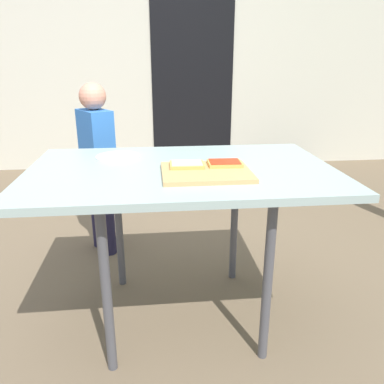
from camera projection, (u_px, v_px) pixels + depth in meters
ground_plane at (183, 314)px, 1.91m from camera, size 16.00×16.00×0.00m
house_wall_back at (160, 41)px, 4.17m from camera, size 8.00×0.20×2.76m
house_door at (193, 78)px, 4.23m from camera, size 0.90×0.02×2.00m
dining_table at (181, 181)px, 1.67m from camera, size 1.32×0.84×0.76m
cutting_board at (206, 172)px, 1.56m from camera, size 0.36×0.30×0.02m
pizza_slice_far_right at (225, 163)px, 1.62m from camera, size 0.14×0.11×0.02m
pizza_slice_far_left at (187, 165)px, 1.60m from camera, size 0.14×0.11×0.02m
plate_white_left at (118, 157)px, 1.82m from camera, size 0.21×0.21×0.01m
child_left at (98, 160)px, 2.36m from camera, size 0.24×0.28×1.08m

